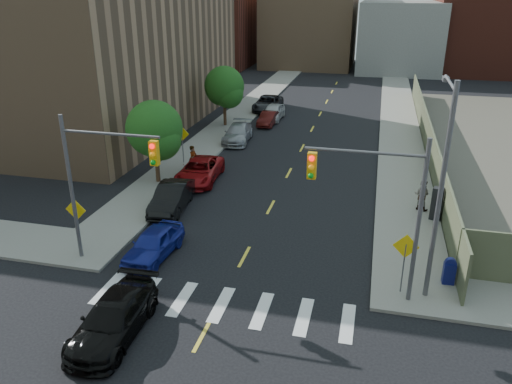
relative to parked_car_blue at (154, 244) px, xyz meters
The scene contains 29 objects.
ground 8.19m from the parked_car_blue, 59.04° to the right, with size 160.00×160.00×0.00m, color black.
sidewalk_nw 34.69m from the parked_car_blue, 95.87° to the left, with size 3.50×73.00×0.15m, color gray.
sidewalk_ne 36.52m from the parked_car_blue, 70.90° to the left, with size 3.50×73.00×0.15m, color gray.
fence_north 25.13m from the parked_car_blue, 56.69° to the left, with size 0.12×44.00×2.50m, color #515A3F.
building_nw 29.99m from the parked_car_blue, 127.74° to the left, with size 22.00×30.00×16.00m, color #8C6B4C.
bg_bldg_west 65.68m from the parked_car_blue, 105.78° to the left, with size 14.00×18.00×12.00m, color #592319.
bg_bldg_midwest 65.38m from the parked_car_blue, 91.59° to the left, with size 14.00×16.00×15.00m, color #8C6B4C.
bg_bldg_center 64.31m from the parked_car_blue, 79.04° to the left, with size 12.00×16.00×10.00m, color gray.
bg_bldg_east 70.46m from the parked_car_blue, 68.05° to the left, with size 18.00×18.00×16.00m, color #592319.
signal_nw 4.34m from the parked_car_blue, 150.74° to the right, with size 4.59×0.30×7.00m.
signal_ne 10.93m from the parked_car_blue, ahead, with size 4.59×0.30×7.00m.
streetlight_ne 13.20m from the parked_car_blue, ahead, with size 0.25×3.70×9.00m.
warn_sign_nw 3.86m from the parked_car_blue, behind, with size 1.06×0.06×2.83m.
warn_sign_ne 11.48m from the parked_car_blue, ahead, with size 1.06×0.06×2.83m.
warn_sign_midwest 13.55m from the parked_car_blue, 105.48° to the left, with size 1.06×0.06×2.83m.
tree_west_near 10.20m from the parked_car_blue, 112.81° to the left, with size 3.66×3.64×5.52m.
tree_west_far 24.50m from the parked_car_blue, 98.99° to the left, with size 3.66×3.64×5.52m.
parked_car_blue is the anchor object (origin of this frame).
parked_car_black 5.51m from the parked_car_blue, 103.66° to the left, with size 1.60×4.59×1.51m, color black.
parked_car_red 10.17m from the parked_car_blue, 97.34° to the left, with size 2.42×5.24×1.46m, color maroon.
parked_car_silver 19.52m from the parked_car_blue, 93.82° to the left, with size 2.02×4.97×1.44m, color #93959A.
parked_car_white 27.61m from the parked_car_blue, 90.00° to the left, with size 1.77×4.41×1.50m, color #BDBDBD.
parked_car_maroon 25.38m from the parked_car_blue, 90.02° to the left, with size 1.33×3.80×1.25m, color #410F0D.
parked_car_grey 31.07m from the parked_car_blue, 92.40° to the left, with size 2.56×5.55×1.54m, color black.
black_sedan 5.82m from the parked_car_blue, 79.91° to the right, with size 2.00×4.91×1.43m, color black.
mailbox 13.42m from the parked_car_blue, ahead, with size 0.51×0.39×1.22m.
payphone 15.24m from the parked_car_blue, 28.44° to the left, with size 0.55×0.45×1.85m, color black.
pedestrian_west 11.31m from the parked_car_blue, 100.71° to the left, with size 0.70×0.46×1.92m, color gray.
pedestrian_east 15.23m from the parked_car_blue, 33.57° to the left, with size 0.87×0.68×1.80m, color gray.
Camera 1 is at (5.53, -12.24, 12.02)m, focal length 35.00 mm.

